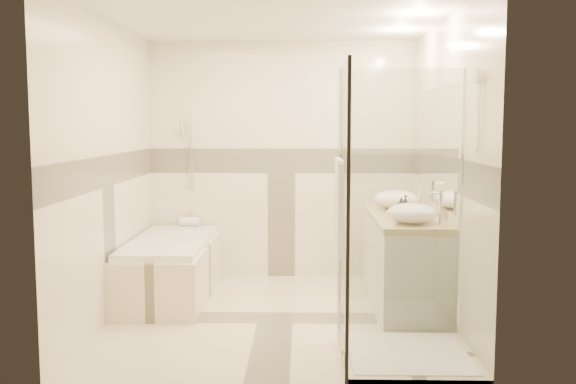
{
  "coord_description": "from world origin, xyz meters",
  "views": [
    {
      "loc": [
        0.23,
        -5.3,
        1.64
      ],
      "look_at": [
        0.1,
        0.25,
        1.05
      ],
      "focal_mm": 40.0,
      "sensor_mm": 36.0,
      "label": 1
    }
  ],
  "objects_px": {
    "vanity": "(404,262)",
    "amenity_bottle_a": "(405,206)",
    "vessel_sink_far": "(412,213)",
    "vessel_sink_near": "(396,199)",
    "bathtub": "(171,265)",
    "amenity_bottle_b": "(401,205)",
    "shower_enclosure": "(390,290)"
  },
  "relations": [
    {
      "from": "shower_enclosure",
      "to": "amenity_bottle_a",
      "type": "relative_size",
      "value": 11.01
    },
    {
      "from": "bathtub",
      "to": "shower_enclosure",
      "type": "distance_m",
      "value": 2.47
    },
    {
      "from": "vanity",
      "to": "vessel_sink_far",
      "type": "distance_m",
      "value": 0.71
    },
    {
      "from": "amenity_bottle_a",
      "to": "amenity_bottle_b",
      "type": "relative_size",
      "value": 1.34
    },
    {
      "from": "vanity",
      "to": "bathtub",
      "type": "bearing_deg",
      "value": 170.75
    },
    {
      "from": "vanity",
      "to": "amenity_bottle_a",
      "type": "xyz_separation_m",
      "value": [
        -0.02,
        -0.15,
        0.52
      ]
    },
    {
      "from": "shower_enclosure",
      "to": "vessel_sink_far",
      "type": "bearing_deg",
      "value": 70.38
    },
    {
      "from": "amenity_bottle_a",
      "to": "vessel_sink_far",
      "type": "bearing_deg",
      "value": -90.0
    },
    {
      "from": "vessel_sink_near",
      "to": "amenity_bottle_b",
      "type": "relative_size",
      "value": 3.15
    },
    {
      "from": "vessel_sink_far",
      "to": "amenity_bottle_a",
      "type": "bearing_deg",
      "value": 90.0
    },
    {
      "from": "bathtub",
      "to": "amenity_bottle_b",
      "type": "xyz_separation_m",
      "value": [
        2.13,
        -0.28,
        0.61
      ]
    },
    {
      "from": "vanity",
      "to": "vessel_sink_far",
      "type": "relative_size",
      "value": 3.99
    },
    {
      "from": "shower_enclosure",
      "to": "amenity_bottle_a",
      "type": "bearing_deg",
      "value": 76.37
    },
    {
      "from": "bathtub",
      "to": "shower_enclosure",
      "type": "xyz_separation_m",
      "value": [
        1.86,
        -1.62,
        0.2
      ]
    },
    {
      "from": "amenity_bottle_b",
      "to": "bathtub",
      "type": "bearing_deg",
      "value": 172.57
    },
    {
      "from": "bathtub",
      "to": "amenity_bottle_b",
      "type": "relative_size",
      "value": 12.35
    },
    {
      "from": "vanity",
      "to": "amenity_bottle_a",
      "type": "bearing_deg",
      "value": -97.78
    },
    {
      "from": "amenity_bottle_b",
      "to": "vanity",
      "type": "bearing_deg",
      "value": -74.51
    },
    {
      "from": "bathtub",
      "to": "amenity_bottle_b",
      "type": "distance_m",
      "value": 2.23
    },
    {
      "from": "amenity_bottle_b",
      "to": "vessel_sink_near",
      "type": "bearing_deg",
      "value": 90.0
    },
    {
      "from": "bathtub",
      "to": "shower_enclosure",
      "type": "bearing_deg",
      "value": -41.1
    },
    {
      "from": "shower_enclosure",
      "to": "vessel_sink_far",
      "type": "relative_size",
      "value": 5.02
    },
    {
      "from": "bathtub",
      "to": "vanity",
      "type": "distance_m",
      "value": 2.18
    },
    {
      "from": "vessel_sink_near",
      "to": "vessel_sink_far",
      "type": "height_order",
      "value": "vessel_sink_near"
    },
    {
      "from": "vessel_sink_far",
      "to": "amenity_bottle_a",
      "type": "height_order",
      "value": "amenity_bottle_a"
    },
    {
      "from": "vessel_sink_near",
      "to": "vessel_sink_far",
      "type": "relative_size",
      "value": 1.07
    },
    {
      "from": "vanity",
      "to": "shower_enclosure",
      "type": "distance_m",
      "value": 1.31
    },
    {
      "from": "vanity",
      "to": "amenity_bottle_a",
      "type": "relative_size",
      "value": 8.75
    },
    {
      "from": "vessel_sink_near",
      "to": "vanity",
      "type": "bearing_deg",
      "value": -87.05
    },
    {
      "from": "vessel_sink_far",
      "to": "vessel_sink_near",
      "type": "bearing_deg",
      "value": 90.0
    },
    {
      "from": "vessel_sink_near",
      "to": "amenity_bottle_a",
      "type": "relative_size",
      "value": 2.34
    },
    {
      "from": "vessel_sink_near",
      "to": "amenity_bottle_b",
      "type": "xyz_separation_m",
      "value": [
        0.0,
        -0.31,
        -0.02
      ]
    }
  ]
}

